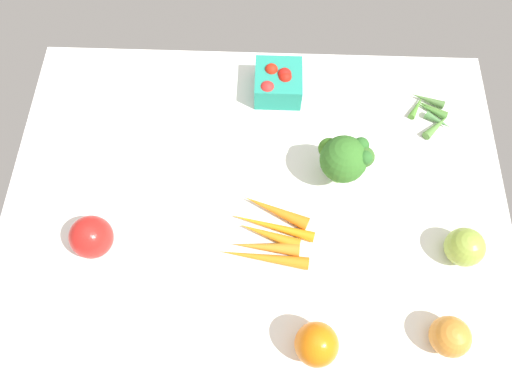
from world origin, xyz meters
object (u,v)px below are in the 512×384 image
(broccoli_head, at_px, (345,158))
(okra_pile, at_px, (431,112))
(heirloom_tomato_green, at_px, (465,247))
(bell_pepper_red, at_px, (91,237))
(carrot_bunch, at_px, (269,235))
(bell_pepper_orange, at_px, (317,344))
(berry_basket, at_px, (278,82))
(heirloom_tomato_orange, at_px, (450,337))

(broccoli_head, bearing_deg, okra_pile, -142.46)
(heirloom_tomato_green, bearing_deg, bell_pepper_red, 0.50)
(carrot_bunch, height_order, bell_pepper_orange, bell_pepper_orange)
(okra_pile, relative_size, berry_basket, 1.23)
(bell_pepper_orange, bearing_deg, heirloom_tomato_orange, -174.55)
(carrot_bunch, relative_size, heirloom_tomato_green, 2.55)
(okra_pile, height_order, heirloom_tomato_green, heirloom_tomato_green)
(broccoli_head, relative_size, heirloom_tomato_orange, 1.73)
(heirloom_tomato_orange, bearing_deg, bell_pepper_orange, 5.45)
(heirloom_tomato_green, height_order, berry_basket, heirloom_tomato_green)
(okra_pile, bearing_deg, heirloom_tomato_orange, 86.11)
(carrot_bunch, bearing_deg, heirloom_tomato_green, 176.96)
(bell_pepper_orange, height_order, bell_pepper_red, bell_pepper_orange)
(carrot_bunch, xyz_separation_m, heirloom_tomato_green, (-0.37, 0.02, 0.02))
(broccoli_head, relative_size, berry_basket, 1.20)
(carrot_bunch, distance_m, heirloom_tomato_green, 0.37)
(okra_pile, bearing_deg, broccoli_head, 37.54)
(bell_pepper_red, bearing_deg, heirloom_tomato_green, -179.50)
(carrot_bunch, height_order, broccoli_head, broccoli_head)
(berry_basket, bearing_deg, okra_pile, 171.60)
(okra_pile, height_order, bell_pepper_red, bell_pepper_red)
(berry_basket, xyz_separation_m, heirloom_tomato_orange, (-0.31, 0.54, 0.00))
(okra_pile, xyz_separation_m, heirloom_tomato_green, (-0.02, 0.32, 0.03))
(bell_pepper_orange, distance_m, bell_pepper_red, 0.46)
(heirloom_tomato_green, distance_m, bell_pepper_orange, 0.34)
(carrot_bunch, relative_size, broccoli_head, 1.53)
(bell_pepper_orange, bearing_deg, heirloom_tomato_green, -146.58)
(bell_pepper_orange, bearing_deg, carrot_bunch, -67.44)
(heirloom_tomato_orange, bearing_deg, bell_pepper_red, -13.60)
(berry_basket, bearing_deg, bell_pepper_orange, 97.53)
(okra_pile, bearing_deg, berry_basket, -8.40)
(carrot_bunch, distance_m, bell_pepper_orange, 0.23)
(berry_basket, xyz_separation_m, bell_pepper_orange, (-0.07, 0.56, 0.01))
(heirloom_tomato_green, relative_size, bell_pepper_orange, 0.81)
(berry_basket, distance_m, heirloom_tomato_orange, 0.63)
(berry_basket, bearing_deg, heirloom_tomato_orange, 119.86)
(carrot_bunch, bearing_deg, berry_basket, -91.93)
(broccoli_head, xyz_separation_m, heirloom_tomato_orange, (-0.18, 0.33, -0.04))
(carrot_bunch, xyz_separation_m, bell_pepper_red, (0.34, 0.03, 0.03))
(okra_pile, xyz_separation_m, heirloom_tomato_orange, (0.03, 0.49, 0.03))
(broccoli_head, xyz_separation_m, bell_pepper_red, (0.48, 0.17, -0.03))
(heirloom_tomato_orange, xyz_separation_m, bell_pepper_red, (0.66, -0.16, 0.01))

